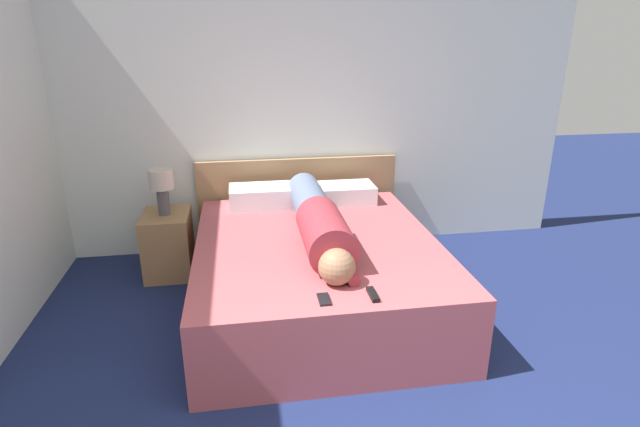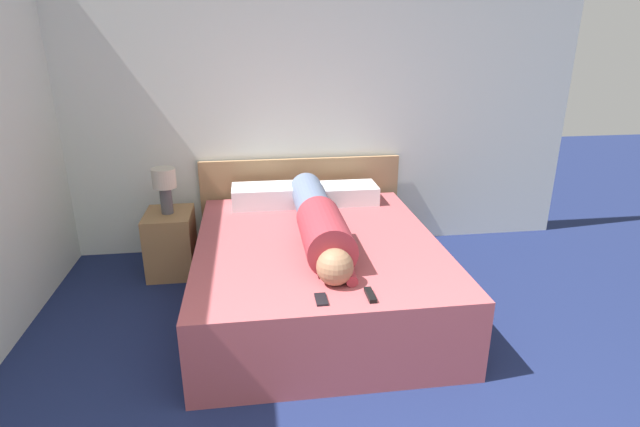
{
  "view_description": "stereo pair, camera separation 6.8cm",
  "coord_description": "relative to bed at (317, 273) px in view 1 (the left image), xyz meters",
  "views": [
    {
      "loc": [
        -0.45,
        -0.87,
        1.89
      ],
      "look_at": [
        0.04,
        2.19,
        0.77
      ],
      "focal_mm": 28.0,
      "sensor_mm": 36.0,
      "label": 1
    },
    {
      "loc": [
        -0.38,
        -0.88,
        1.89
      ],
      "look_at": [
        0.04,
        2.19,
        0.77
      ],
      "focal_mm": 28.0,
      "sensor_mm": 36.0,
      "label": 2
    }
  ],
  "objects": [
    {
      "name": "pillow_second",
      "position": [
        0.36,
        0.8,
        0.34
      ],
      "size": [
        0.51,
        0.32,
        0.15
      ],
      "color": "white",
      "rests_on": "bed"
    },
    {
      "name": "bed",
      "position": [
        0.0,
        0.0,
        0.0
      ],
      "size": [
        1.68,
        2.01,
        0.52
      ],
      "color": "#A84C51",
      "rests_on": "ground_plane"
    },
    {
      "name": "headboard",
      "position": [
        0.0,
        1.11,
        0.16
      ],
      "size": [
        1.8,
        0.04,
        0.84
      ],
      "color": "#A37A51",
      "rests_on": "ground_plane"
    },
    {
      "name": "wall_back",
      "position": [
        -0.04,
        1.18,
        1.04
      ],
      "size": [
        5.11,
        0.06,
        2.6
      ],
      "color": "silver",
      "rests_on": "ground_plane"
    },
    {
      "name": "nightstand",
      "position": [
        -1.13,
        0.72,
        -0.0
      ],
      "size": [
        0.37,
        0.47,
        0.52
      ],
      "color": "olive",
      "rests_on": "ground_plane"
    },
    {
      "name": "table_lamp",
      "position": [
        -1.13,
        0.72,
        0.51
      ],
      "size": [
        0.19,
        0.19,
        0.37
      ],
      "color": "#4C4C51",
      "rests_on": "nightstand"
    },
    {
      "name": "person_lying",
      "position": [
        0.02,
        -0.01,
        0.4
      ],
      "size": [
        0.31,
        1.61,
        0.31
      ],
      "color": "#936B4C",
      "rests_on": "bed"
    },
    {
      "name": "pillow_near_headboard",
      "position": [
        -0.34,
        0.8,
        0.35
      ],
      "size": [
        0.53,
        0.32,
        0.17
      ],
      "color": "white",
      "rests_on": "bed"
    },
    {
      "name": "cell_phone",
      "position": [
        -0.09,
        -0.85,
        0.27
      ],
      "size": [
        0.06,
        0.13,
        0.01
      ],
      "color": "black",
      "rests_on": "bed"
    },
    {
      "name": "tv_remote",
      "position": [
        0.18,
        -0.85,
        0.27
      ],
      "size": [
        0.04,
        0.15,
        0.02
      ],
      "color": "black",
      "rests_on": "bed"
    }
  ]
}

